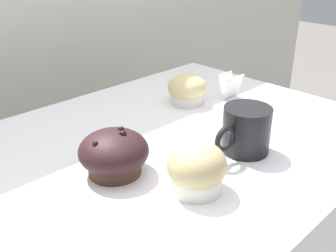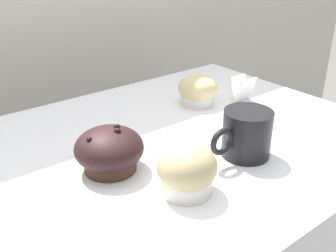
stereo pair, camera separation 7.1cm
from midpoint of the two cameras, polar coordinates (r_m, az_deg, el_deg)
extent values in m
cube|color=beige|center=(1.22, -24.72, 5.51)|extent=(3.20, 0.10, 1.80)
cylinder|color=silver|center=(0.60, 0.77, -7.61)|extent=(0.08, 0.08, 0.04)
ellipsoid|color=tan|center=(0.59, 0.79, -5.82)|extent=(0.09, 0.09, 0.07)
cylinder|color=silver|center=(0.92, 0.57, 4.46)|extent=(0.08, 0.08, 0.04)
ellipsoid|color=#D9C483|center=(0.92, 0.57, 5.64)|extent=(0.09, 0.09, 0.06)
cylinder|color=#40291D|center=(0.66, -10.87, -5.20)|extent=(0.09, 0.09, 0.04)
ellipsoid|color=black|center=(0.65, -11.01, -3.67)|extent=(0.12, 0.12, 0.07)
sphere|color=black|center=(0.62, -13.76, -2.61)|extent=(0.01, 0.01, 0.01)
sphere|color=black|center=(0.64, -10.00, -0.58)|extent=(0.01, 0.01, 0.01)
sphere|color=black|center=(0.63, -9.81, -1.21)|extent=(0.01, 0.01, 0.01)
cylinder|color=black|center=(0.71, 8.53, -0.59)|extent=(0.09, 0.09, 0.09)
torus|color=black|center=(0.66, 5.24, -1.94)|extent=(0.05, 0.01, 0.05)
cylinder|color=black|center=(0.70, 8.73, 2.27)|extent=(0.08, 0.08, 0.01)
cube|color=white|center=(0.96, 6.47, 5.91)|extent=(0.05, 0.02, 0.06)
cube|color=silver|center=(0.95, 7.36, 5.60)|extent=(0.05, 0.02, 0.06)
camera|label=1|loc=(0.04, -92.86, -1.37)|focal=42.00mm
camera|label=2|loc=(0.04, 87.14, 1.37)|focal=42.00mm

